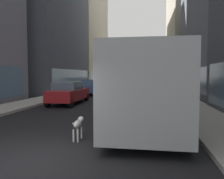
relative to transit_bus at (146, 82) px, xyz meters
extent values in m
plane|color=black|center=(-2.80, 28.76, -1.78)|extent=(120.00, 120.00, 0.00)
cube|color=#ADA89E|center=(-8.50, 28.76, -1.70)|extent=(2.40, 110.00, 0.15)
cube|color=#9E9991|center=(2.90, 28.76, -1.70)|extent=(2.40, 110.00, 0.15)
cube|color=slate|center=(-9.48, 17.33, -0.18)|extent=(0.08, 13.84, 2.40)
cube|color=#B2A893|center=(-14.70, 37.06, 10.48)|extent=(9.39, 19.22, 24.51)
cube|color=slate|center=(-10.03, 37.06, -0.18)|extent=(0.08, 17.30, 2.40)
cube|color=slate|center=(4.78, 14.91, -0.18)|extent=(0.08, 14.91, 2.40)
cube|color=#B2A893|center=(9.10, 33.61, 9.96)|extent=(9.82, 17.69, 23.47)
cube|color=slate|center=(4.21, 33.61, -0.18)|extent=(0.08, 15.92, 2.40)
cube|color=#999EA3|center=(0.00, -0.01, -0.10)|extent=(2.55, 11.50, 2.75)
cube|color=slate|center=(0.00, -0.01, 0.39)|extent=(2.57, 11.04, 0.90)
cube|color=black|center=(0.00, 5.69, -1.23)|extent=(2.55, 0.16, 0.44)
cylinder|color=black|center=(-1.12, 3.54, -1.28)|extent=(0.30, 1.00, 1.00)
cylinder|color=black|center=(1.13, 3.54, -1.28)|extent=(0.30, 1.00, 1.00)
cylinder|color=black|center=(-1.12, -4.16, -1.28)|extent=(0.30, 1.00, 1.00)
cylinder|color=black|center=(1.13, -4.16, -1.28)|extent=(0.30, 1.00, 1.00)
cube|color=silver|center=(-1.45, 5.14, 0.72)|extent=(0.08, 0.24, 0.40)
cube|color=#4C6BB7|center=(-5.60, 12.45, -1.08)|extent=(1.93, 4.58, 0.75)
cube|color=slate|center=(-5.60, 12.23, -0.43)|extent=(1.77, 2.06, 0.55)
cylinder|color=black|center=(-6.45, 14.33, -1.46)|extent=(0.22, 0.64, 0.64)
cylinder|color=black|center=(-4.75, 14.33, -1.46)|extent=(0.22, 0.64, 0.64)
cylinder|color=black|center=(-6.45, 10.58, -1.46)|extent=(0.22, 0.64, 0.64)
cylinder|color=black|center=(-4.75, 10.58, -1.46)|extent=(0.22, 0.64, 0.64)
cube|color=slate|center=(0.00, 10.20, -1.08)|extent=(1.85, 4.13, 0.75)
cube|color=slate|center=(0.00, 10.00, -0.43)|extent=(1.70, 1.86, 0.55)
cylinder|color=black|center=(-0.81, 11.85, -1.46)|extent=(0.22, 0.64, 0.64)
cylinder|color=black|center=(0.81, 11.85, -1.46)|extent=(0.22, 0.64, 0.64)
cylinder|color=black|center=(-0.81, 8.55, -1.46)|extent=(0.22, 0.64, 0.64)
cylinder|color=black|center=(0.81, 8.55, -1.46)|extent=(0.22, 0.64, 0.64)
cube|color=yellow|center=(-5.60, 27.96, -1.08)|extent=(1.82, 4.43, 0.75)
cube|color=slate|center=(-5.60, 27.74, -0.43)|extent=(1.67, 1.99, 0.55)
cylinder|color=black|center=(-6.40, 29.76, -1.46)|extent=(0.22, 0.64, 0.64)
cylinder|color=black|center=(-4.80, 29.76, -1.46)|extent=(0.22, 0.64, 0.64)
cylinder|color=black|center=(-6.40, 26.16, -1.46)|extent=(0.22, 0.64, 0.64)
cylinder|color=black|center=(-4.80, 26.16, -1.46)|extent=(0.22, 0.64, 0.64)
cube|color=#B7BABF|center=(-5.60, 35.45, -1.08)|extent=(1.86, 4.62, 0.75)
cube|color=slate|center=(-5.60, 35.22, -0.43)|extent=(1.71, 2.08, 0.55)
cylinder|color=black|center=(-6.42, 37.35, -1.46)|extent=(0.22, 0.64, 0.64)
cylinder|color=black|center=(-4.78, 37.35, -1.46)|extent=(0.22, 0.64, 0.64)
cylinder|color=black|center=(-6.42, 33.56, -1.46)|extent=(0.22, 0.64, 0.64)
cylinder|color=black|center=(-4.78, 33.56, -1.46)|extent=(0.22, 0.64, 0.64)
cube|color=red|center=(-5.60, 4.65, -1.08)|extent=(1.79, 4.74, 0.75)
cube|color=slate|center=(-5.60, 4.42, -0.43)|extent=(1.64, 2.14, 0.55)
cylinder|color=black|center=(-6.38, 6.61, -1.46)|extent=(0.22, 0.64, 0.64)
cylinder|color=black|center=(-4.82, 6.61, -1.46)|extent=(0.22, 0.64, 0.64)
cylinder|color=black|center=(-6.38, 2.70, -1.46)|extent=(0.22, 0.64, 0.64)
cylinder|color=black|center=(-4.82, 2.70, -1.46)|extent=(0.22, 0.64, 0.64)
ellipsoid|color=white|center=(-2.17, -4.23, -1.25)|extent=(0.22, 0.60, 0.26)
sphere|color=white|center=(-2.17, -3.85, -1.16)|extent=(0.20, 0.20, 0.20)
sphere|color=black|center=(-2.23, -3.83, -1.14)|extent=(0.07, 0.07, 0.07)
sphere|color=black|center=(-2.11, -3.83, -1.14)|extent=(0.07, 0.07, 0.07)
cylinder|color=white|center=(-2.17, -4.63, -1.20)|extent=(0.03, 0.16, 0.19)
cylinder|color=white|center=(-2.24, -4.02, -1.58)|extent=(0.06, 0.06, 0.40)
cylinder|color=white|center=(-2.10, -4.02, -1.58)|extent=(0.06, 0.06, 0.40)
cylinder|color=white|center=(-2.24, -4.44, -1.58)|extent=(0.06, 0.06, 0.40)
cylinder|color=white|center=(-2.10, -4.44, -1.58)|extent=(0.06, 0.06, 0.40)
sphere|color=black|center=(-2.12, -4.13, -1.21)|extent=(0.04, 0.04, 0.04)
sphere|color=black|center=(-2.23, -4.31, -1.23)|extent=(0.04, 0.04, 0.04)
sphere|color=black|center=(-2.15, -4.41, -1.19)|extent=(0.04, 0.04, 0.04)
camera|label=1|loc=(0.06, -11.28, 0.37)|focal=36.45mm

